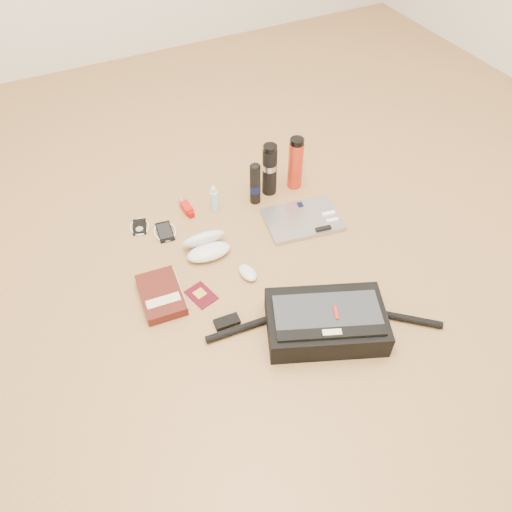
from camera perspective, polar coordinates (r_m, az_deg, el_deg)
name	(u,v)px	position (r m, az deg, el deg)	size (l,w,h in m)	color
ground	(269,276)	(1.90, 1.46, -2.34)	(4.00, 4.00, 0.00)	#A27543
messenger_bag	(325,322)	(1.72, 7.92, -7.44)	(0.77, 0.39, 0.11)	black
laptop	(303,220)	(2.11, 5.39, 4.16)	(0.34, 0.26, 0.03)	#A4A4A7
book	(161,295)	(1.85, -10.75, -4.38)	(0.16, 0.23, 0.04)	#43120E
passport	(201,295)	(1.85, -6.28, -4.46)	(0.11, 0.13, 0.01)	#440511
mouse	(248,273)	(1.89, -0.95, -1.92)	(0.06, 0.10, 0.03)	silver
sunglasses_case	(206,246)	(1.97, -5.70, 1.20)	(0.19, 0.16, 0.10)	silver
ipod	(140,227)	(2.13, -13.16, 3.26)	(0.10, 0.10, 0.01)	black
phone	(165,232)	(2.09, -10.37, 2.76)	(0.10, 0.12, 0.01)	black
inhaler	(186,207)	(2.17, -7.96, 5.53)	(0.04, 0.12, 0.03)	#B5130B
spray_bottle	(214,200)	(2.14, -4.80, 6.41)	(0.04, 0.04, 0.12)	#A8D7EC
aerosol_can	(255,184)	(2.14, -0.09, 8.28)	(0.06, 0.06, 0.20)	black
thermos_black	(270,169)	(2.18, 1.57, 9.86)	(0.08, 0.08, 0.24)	black
thermos_red	(296,163)	(2.22, 4.54, 10.50)	(0.08, 0.08, 0.25)	red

